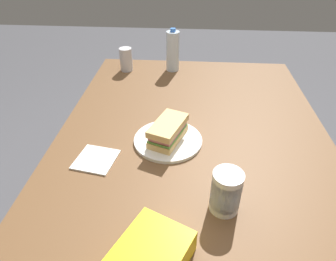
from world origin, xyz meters
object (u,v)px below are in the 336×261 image
object	(u,v)px
dining_table	(192,160)
paper_plate	(168,140)
sandwich	(168,131)
soda_can_silver	(126,59)
water_bottle_tall	(173,51)
plastic_cup_stack	(226,192)

from	to	relation	value
dining_table	paper_plate	xyz separation A→B (m)	(0.01, -0.09, 0.10)
sandwich	soda_can_silver	size ratio (longest dim) A/B	1.67
paper_plate	water_bottle_tall	xyz separation A→B (m)	(-0.64, -0.02, 0.10)
dining_table	soda_can_silver	bearing A→B (deg)	-149.30
soda_can_silver	plastic_cup_stack	bearing A→B (deg)	26.27
dining_table	plastic_cup_stack	size ratio (longest dim) A/B	11.61
water_bottle_tall	plastic_cup_stack	xyz separation A→B (m)	(0.94, 0.20, -0.04)
dining_table	paper_plate	world-z (taller)	paper_plate
dining_table	water_bottle_tall	xyz separation A→B (m)	(-0.63, -0.11, 0.20)
dining_table	water_bottle_tall	size ratio (longest dim) A/B	6.81
plastic_cup_stack	soda_can_silver	distance (m)	1.02
paper_plate	soda_can_silver	bearing A→B (deg)	-156.36
dining_table	water_bottle_tall	world-z (taller)	water_bottle_tall
dining_table	water_bottle_tall	distance (m)	0.67
paper_plate	plastic_cup_stack	size ratio (longest dim) A/B	1.92
sandwich	soda_can_silver	bearing A→B (deg)	-156.47
sandwich	water_bottle_tall	xyz separation A→B (m)	(-0.65, -0.02, 0.05)
water_bottle_tall	soda_can_silver	size ratio (longest dim) A/B	1.83
dining_table	sandwich	xyz separation A→B (m)	(0.01, -0.09, 0.15)
sandwich	plastic_cup_stack	size ratio (longest dim) A/B	1.56
paper_plate	soda_can_silver	world-z (taller)	soda_can_silver
dining_table	plastic_cup_stack	bearing A→B (deg)	16.30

